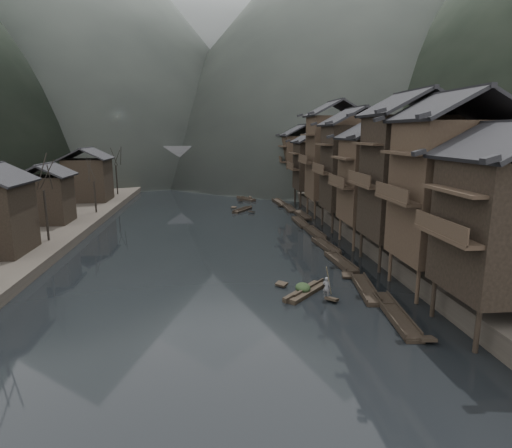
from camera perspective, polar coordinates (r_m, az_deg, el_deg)
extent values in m
plane|color=black|center=(33.07, -5.24, -9.21)|extent=(300.00, 300.00, 0.00)
cube|color=#2D2823|center=(79.84, 20.40, 3.34)|extent=(40.00, 200.00, 1.80)
cylinder|color=black|center=(27.15, 27.42, -12.52)|extent=(0.30, 0.30, 2.90)
cylinder|color=black|center=(30.92, 22.56, -9.09)|extent=(0.30, 0.30, 2.90)
cylinder|color=black|center=(32.29, 26.91, -8.60)|extent=(0.30, 0.30, 2.90)
cube|color=black|center=(29.24, 30.96, -0.38)|extent=(7.00, 6.00, 7.89)
cube|color=#33261C|center=(27.13, 24.08, -1.40)|extent=(1.20, 5.70, 0.25)
cylinder|color=#33261C|center=(32.74, 20.75, -7.77)|extent=(0.30, 0.30, 2.90)
cylinder|color=#33261C|center=(36.86, 17.45, -5.34)|extent=(0.30, 0.30, 2.90)
cylinder|color=#33261C|center=(34.04, 24.93, -7.38)|extent=(0.30, 0.30, 2.90)
cylinder|color=#33261C|center=(38.01, 21.28, -5.09)|extent=(0.30, 0.30, 2.90)
cube|color=#33261C|center=(34.82, 24.37, 3.94)|extent=(7.00, 6.00, 10.19)
cube|color=#33261C|center=(33.07, 18.28, 3.13)|extent=(1.20, 5.70, 0.25)
cylinder|color=black|center=(38.79, 16.19, -4.40)|extent=(0.30, 0.30, 2.90)
cylinder|color=black|center=(43.11, 13.83, -2.63)|extent=(0.30, 0.30, 2.90)
cylinder|color=black|center=(39.89, 19.86, -4.19)|extent=(0.30, 0.30, 2.90)
cylinder|color=black|center=(44.10, 17.20, -2.49)|extent=(0.30, 0.30, 2.90)
cube|color=black|center=(40.94, 19.54, 5.81)|extent=(7.00, 6.00, 10.81)
cube|color=#33261C|center=(39.46, 14.20, 5.14)|extent=(1.20, 5.70, 0.25)
cylinder|color=#33261C|center=(45.12, 12.91, -1.93)|extent=(0.30, 0.30, 2.90)
cylinder|color=#33261C|center=(49.56, 11.15, -0.60)|extent=(0.30, 0.30, 2.90)
cylinder|color=#33261C|center=(46.07, 16.15, -1.81)|extent=(0.30, 0.30, 2.90)
cylinder|color=#33261C|center=(50.43, 14.14, -0.52)|extent=(0.30, 0.30, 2.90)
cube|color=#33261C|center=(47.44, 15.87, 5.55)|extent=(7.00, 6.00, 8.73)
cube|color=#33261C|center=(46.16, 11.20, 5.06)|extent=(1.20, 5.70, 0.25)
cylinder|color=black|center=(52.56, 10.15, 0.16)|extent=(0.30, 0.30, 2.90)
cylinder|color=black|center=(57.10, 8.84, 1.15)|extent=(0.30, 0.30, 2.90)
cylinder|color=black|center=(53.38, 12.99, 0.22)|extent=(0.30, 0.30, 2.90)
cylinder|color=black|center=(57.85, 11.48, 1.19)|extent=(0.30, 0.30, 2.90)
cube|color=black|center=(54.85, 12.85, 7.32)|extent=(7.00, 6.00, 10.23)
cube|color=#33261C|center=(53.75, 8.75, 6.84)|extent=(1.20, 5.70, 0.25)
cylinder|color=#33261C|center=(61.10, 7.86, 1.89)|extent=(0.30, 0.30, 2.90)
cylinder|color=#33261C|center=(65.71, 6.88, 2.63)|extent=(0.30, 0.30, 2.90)
cylinder|color=#33261C|center=(61.80, 10.34, 1.93)|extent=(0.30, 0.30, 2.90)
cylinder|color=#33261C|center=(66.36, 9.20, 2.66)|extent=(0.30, 0.30, 2.90)
cube|color=#33261C|center=(63.38, 10.29, 8.68)|extent=(7.00, 6.00, 11.67)
cube|color=#33261C|center=(62.43, 6.70, 8.20)|extent=(1.20, 5.70, 0.25)
cylinder|color=black|center=(70.72, 5.96, 3.32)|extent=(0.30, 0.30, 2.90)
cylinder|color=black|center=(75.38, 5.22, 3.88)|extent=(0.30, 0.30, 2.90)
cylinder|color=black|center=(71.33, 8.13, 3.34)|extent=(0.30, 0.30, 2.90)
cylinder|color=black|center=(75.95, 7.26, 3.89)|extent=(0.30, 0.30, 2.90)
cube|color=black|center=(73.15, 8.07, 7.64)|extent=(7.00, 6.00, 7.75)
cube|color=#33261C|center=(72.33, 4.95, 7.36)|extent=(1.20, 5.70, 0.25)
cylinder|color=#33261C|center=(82.39, 4.27, 4.59)|extent=(0.30, 0.30, 2.90)
cylinder|color=#33261C|center=(87.08, 3.72, 5.00)|extent=(0.30, 0.30, 2.90)
cylinder|color=#33261C|center=(82.91, 6.15, 4.60)|extent=(0.30, 0.30, 2.90)
cylinder|color=#33261C|center=(87.58, 5.50, 5.01)|extent=(0.30, 0.30, 2.90)
cube|color=#33261C|center=(84.79, 6.13, 8.62)|extent=(7.00, 6.00, 8.74)
cube|color=#33261C|center=(84.09, 3.43, 8.34)|extent=(1.20, 5.70, 0.25)
cube|color=black|center=(59.01, -25.98, 3.18)|extent=(5.00, 5.00, 5.80)
cube|color=black|center=(75.97, -21.44, 5.67)|extent=(6.50, 6.50, 6.80)
cylinder|color=black|center=(49.11, -25.80, 1.32)|extent=(0.24, 0.24, 5.28)
cylinder|color=black|center=(64.34, -20.99, 3.62)|extent=(0.24, 0.24, 4.42)
cylinder|color=black|center=(82.14, -17.73, 5.82)|extent=(0.24, 0.24, 5.29)
cube|color=black|center=(30.45, 18.05, -11.41)|extent=(1.82, 7.59, 0.30)
cube|color=black|center=(30.38, 18.07, -11.10)|extent=(1.86, 7.45, 0.10)
cube|color=black|center=(33.34, 15.02, -8.88)|extent=(1.02, 1.01, 0.36)
cube|color=black|center=(27.61, 21.81, -13.89)|extent=(1.02, 1.01, 0.36)
cube|color=black|center=(34.47, 14.36, -8.39)|extent=(1.95, 6.50, 0.30)
cube|color=black|center=(34.41, 14.37, -8.11)|extent=(1.98, 6.38, 0.10)
cube|color=black|center=(37.00, 12.15, -6.62)|extent=(1.03, 0.91, 0.34)
cube|color=black|center=(31.93, 16.96, -9.95)|extent=(1.03, 0.91, 0.34)
cube|color=black|center=(40.71, 11.22, -5.06)|extent=(1.57, 6.29, 0.30)
cube|color=black|center=(40.65, 11.23, -4.81)|extent=(1.61, 6.17, 0.10)
cube|color=black|center=(43.47, 10.38, -3.73)|extent=(0.99, 0.84, 0.33)
cube|color=black|center=(37.90, 12.21, -6.17)|extent=(0.99, 0.84, 0.33)
cube|color=black|center=(46.16, 9.26, -2.94)|extent=(1.70, 6.23, 0.30)
cube|color=black|center=(46.11, 9.27, -2.72)|extent=(1.75, 6.11, 0.10)
cube|color=black|center=(48.94, 8.72, -1.89)|extent=(1.01, 0.85, 0.33)
cube|color=black|center=(43.32, 9.89, -3.77)|extent=(1.01, 0.85, 0.33)
cube|color=black|center=(52.09, 7.76, -1.16)|extent=(1.51, 6.29, 0.30)
cube|color=black|center=(52.05, 7.77, -0.97)|extent=(1.55, 6.17, 0.10)
cube|color=black|center=(54.94, 7.24, -0.31)|extent=(0.98, 0.83, 0.33)
cube|color=black|center=(49.19, 8.35, -1.80)|extent=(0.98, 0.83, 0.33)
cube|color=black|center=(57.84, 5.89, 0.21)|extent=(1.21, 6.11, 0.30)
cube|color=black|center=(57.81, 5.89, 0.38)|extent=(1.27, 5.99, 0.10)
cube|color=black|center=(60.63, 5.39, 0.90)|extent=(0.95, 0.77, 0.33)
cube|color=black|center=(55.01, 6.45, -0.27)|extent=(0.95, 0.77, 0.33)
cube|color=black|center=(62.80, 6.18, 1.15)|extent=(1.48, 6.31, 0.30)
cube|color=black|center=(62.77, 6.18, 1.31)|extent=(1.53, 6.19, 0.10)
cube|color=black|center=(65.69, 5.80, 1.76)|extent=(0.98, 0.83, 0.33)
cube|color=black|center=(59.86, 6.60, 0.73)|extent=(0.98, 0.83, 0.33)
cube|color=black|center=(68.36, 4.42, 2.07)|extent=(1.13, 6.18, 0.30)
cube|color=black|center=(68.33, 4.42, 2.22)|extent=(1.18, 6.06, 0.10)
cube|color=black|center=(71.21, 3.99, 2.60)|extent=(0.94, 0.77, 0.33)
cube|color=black|center=(65.47, 4.89, 1.74)|extent=(0.94, 0.77, 0.33)
cube|color=black|center=(74.02, 3.15, 2.86)|extent=(1.70, 7.36, 0.30)
cube|color=black|center=(73.99, 3.15, 3.00)|extent=(1.75, 7.22, 0.10)
cube|color=black|center=(77.44, 2.96, 3.37)|extent=(1.01, 0.97, 0.36)
cube|color=black|center=(70.55, 3.35, 2.51)|extent=(1.01, 0.97, 0.36)
cube|color=black|center=(66.99, -1.83, 1.90)|extent=(3.45, 4.83, 0.30)
cube|color=black|center=(66.96, -1.83, 2.05)|extent=(3.44, 4.77, 0.10)
cube|color=black|center=(68.93, -2.98, 2.29)|extent=(1.05, 0.98, 0.30)
cube|color=black|center=(65.03, -0.60, 1.72)|extent=(1.05, 0.98, 0.30)
cube|color=black|center=(78.06, -1.34, 3.35)|extent=(3.27, 4.81, 0.30)
cube|color=black|center=(78.03, -1.35, 3.48)|extent=(3.27, 4.75, 0.10)
cube|color=black|center=(80.18, -0.64, 3.69)|extent=(1.04, 0.95, 0.30)
cube|color=black|center=(75.91, -2.09, 3.21)|extent=(1.04, 0.95, 0.30)
cube|color=black|center=(95.46, -7.28, 4.86)|extent=(3.27, 5.71, 0.30)
cube|color=black|center=(95.44, -7.28, 4.96)|extent=(3.27, 5.62, 0.10)
cube|color=black|center=(97.95, -6.58, 5.14)|extent=(1.07, 1.00, 0.32)
cube|color=black|center=(92.96, -8.01, 4.73)|extent=(1.07, 1.00, 0.32)
cube|color=black|center=(98.32, -2.01, 5.15)|extent=(1.04, 4.79, 0.30)
cube|color=black|center=(98.30, -2.01, 5.26)|extent=(1.09, 4.69, 0.10)
cube|color=black|center=(100.58, -2.09, 5.39)|extent=(0.86, 0.61, 0.30)
cube|color=black|center=(96.03, -1.93, 5.07)|extent=(0.86, 0.61, 0.30)
cube|color=#4C4C4F|center=(102.94, -5.81, 9.35)|extent=(40.00, 6.00, 1.60)
cube|color=#4C4C4F|center=(100.19, -5.82, 10.02)|extent=(40.00, 0.50, 1.00)
cube|color=#4C4C4F|center=(105.58, -5.83, 10.12)|extent=(40.00, 0.50, 1.00)
cube|color=#4C4C4F|center=(104.12, -13.55, 6.90)|extent=(3.20, 6.00, 6.40)
cube|color=#4C4C4F|center=(103.29, -8.28, 7.07)|extent=(3.20, 6.00, 6.40)
cube|color=#4C4C4F|center=(103.30, -3.25, 7.18)|extent=(3.20, 6.00, 6.40)
cube|color=#4C4C4F|center=(104.16, 2.02, 7.23)|extent=(3.20, 6.00, 6.40)
cone|color=#474F49|center=(174.51, 14.08, 24.76)|extent=(195.00, 195.00, 102.63)
cone|color=#474F49|center=(177.40, -24.12, 23.64)|extent=(168.00, 168.00, 101.07)
cone|color=gray|center=(246.97, -6.22, 24.81)|extent=(320.00, 320.00, 133.43)
cube|color=black|center=(33.04, 6.61, -8.99)|extent=(4.03, 4.30, 0.30)
cube|color=black|center=(32.97, 6.62, -8.69)|extent=(4.00, 4.26, 0.10)
cube|color=black|center=(34.29, 3.42, -7.87)|extent=(1.07, 1.05, 0.30)
cube|color=black|center=(31.80, 10.07, -9.68)|extent=(1.07, 1.05, 0.30)
ellipsoid|color=black|center=(32.95, 6.29, -7.86)|extent=(1.16, 1.52, 0.69)
imported|color=#5E5D60|center=(31.71, 9.39, -7.92)|extent=(0.68, 0.61, 1.57)
cylinder|color=#8C7A51|center=(31.01, 9.90, -3.56)|extent=(1.36, 2.87, 3.42)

